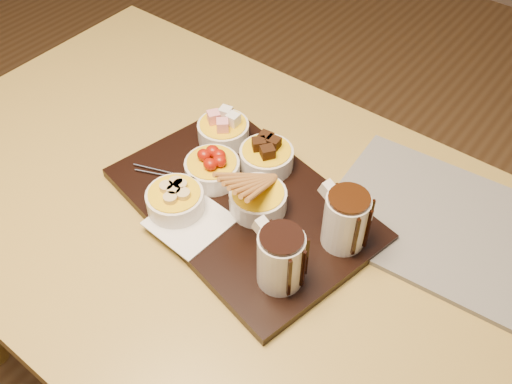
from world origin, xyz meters
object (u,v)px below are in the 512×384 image
Objects in this scene: dining_table at (204,229)px; bowl_strawberries at (212,170)px; pitcher_dark_chocolate at (281,259)px; serving_board at (243,204)px; newspaper at (435,221)px; pitcher_milk_chocolate at (345,221)px.

dining_table is 12.00× the size of bowl_strawberries.
bowl_strawberries is (0.00, 0.03, 0.14)m from dining_table.
dining_table is 0.29m from pitcher_dark_chocolate.
serving_board is 0.34m from newspaper.
pitcher_milk_chocolate reaches higher than newspaper.
bowl_strawberries reaches higher than newspaper.
serving_board is 0.19m from pitcher_dark_chocolate.
serving_board is 4.60× the size of bowl_strawberries.
serving_board is at bearing 160.02° from pitcher_dark_chocolate.
pitcher_dark_chocolate reaches higher than serving_board.
serving_board is 4.65× the size of pitcher_milk_chocolate.
bowl_strawberries reaches higher than serving_board.
bowl_strawberries is 0.25m from pitcher_dark_chocolate.
dining_table is at bearing -156.08° from newspaper.
pitcher_dark_chocolate is (0.23, -0.07, 0.17)m from dining_table.
serving_board is 0.08m from bowl_strawberries.
serving_board reaches higher than newspaper.
newspaper is (0.10, 0.15, -0.06)m from pitcher_milk_chocolate.
newspaper is at bearing 28.75° from dining_table.
newspaper is (0.37, 0.17, -0.03)m from bowl_strawberries.
newspaper is at bearing 75.03° from pitcher_dark_chocolate.
pitcher_dark_chocolate is at bearing -19.98° from serving_board.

